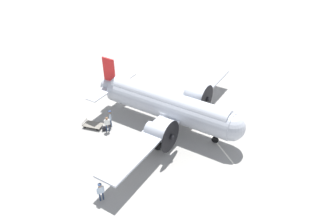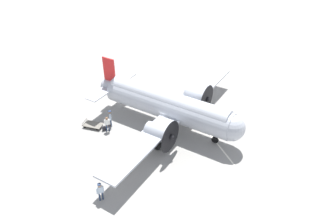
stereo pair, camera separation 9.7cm
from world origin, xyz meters
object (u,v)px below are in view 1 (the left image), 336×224
crew_foreground (100,190)px  baggage_cart (93,125)px  ramp_agent (110,117)px  suitcase_near_door (104,128)px  passenger_boarding (107,123)px  suitcase_upright_spare (109,124)px  airliner_main (172,106)px

crew_foreground → baggage_cart: 10.22m
baggage_cart → ramp_agent: bearing=22.9°
baggage_cart → suitcase_near_door: bearing=-7.2°
crew_foreground → suitcase_near_door: (2.17, 9.09, -0.89)m
passenger_boarding → baggage_cart: passenger_boarding is taller
passenger_boarding → suitcase_upright_spare: (0.28, 0.82, -0.76)m
ramp_agent → suitcase_near_door: 1.36m
crew_foreground → ramp_agent: ramp_agent is taller
airliner_main → crew_foreground: (-8.92, -7.11, -1.46)m
crew_foreground → passenger_boarding: bearing=67.6°
baggage_cart → passenger_boarding: bearing=-5.6°
passenger_boarding → ramp_agent: ramp_agent is taller
crew_foreground → baggage_cart: size_ratio=0.80×
airliner_main → suitcase_near_door: airliner_main is taller
crew_foreground → suitcase_upright_spare: size_ratio=2.75×
crew_foreground → passenger_boarding: crew_foreground is taller
airliner_main → suitcase_near_door: size_ratio=36.66×
suitcase_near_door → ramp_agent: bearing=32.6°
crew_foreground → baggage_cart: crew_foreground is taller
crew_foreground → passenger_boarding: (2.49, 8.84, -0.06)m
airliner_main → suitcase_near_door: (-6.75, 1.98, -2.35)m
crew_foreground → passenger_boarding: size_ratio=1.03×
passenger_boarding → suitcase_near_door: passenger_boarding is taller
ramp_agent → suitcase_upright_spare: size_ratio=2.89×
crew_foreground → airliner_main: bearing=31.8°
crew_foreground → ramp_agent: (3.00, 9.62, 0.06)m
passenger_boarding → baggage_cart: size_ratio=0.78×
crew_foreground → suitcase_near_door: 9.39m
airliner_main → ramp_agent: airliner_main is taller
airliner_main → passenger_boarding: bearing=-142.7°
passenger_boarding → baggage_cart: bearing=148.1°
passenger_boarding → suitcase_near_door: bearing=153.9°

